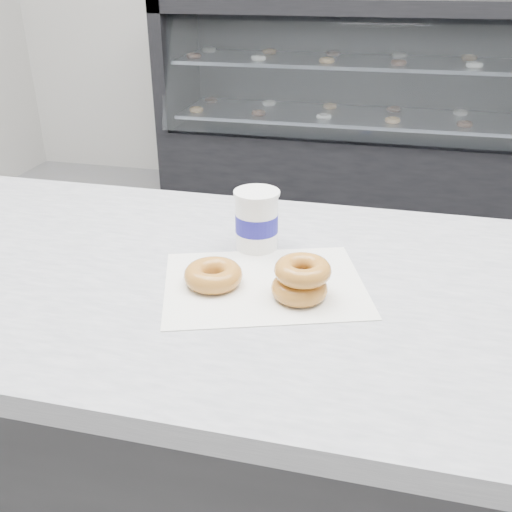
{
  "coord_description": "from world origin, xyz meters",
  "views": [
    {
      "loc": [
        0.2,
        -1.46,
        1.38
      ],
      "look_at": [
        -0.0,
        -0.61,
        0.95
      ],
      "focal_mm": 40.0,
      "sensor_mm": 36.0,
      "label": 1
    }
  ],
  "objects_px": {
    "display_case": "(359,130)",
    "counter": "(259,462)",
    "coffee_cup": "(257,219)",
    "donut_single": "(213,275)",
    "donut_stack": "(301,279)"
  },
  "relations": [
    {
      "from": "counter",
      "to": "donut_stack",
      "type": "bearing_deg",
      "value": -32.57
    },
    {
      "from": "coffee_cup",
      "to": "donut_stack",
      "type": "bearing_deg",
      "value": -39.24
    },
    {
      "from": "counter",
      "to": "coffee_cup",
      "type": "height_order",
      "value": "coffee_cup"
    },
    {
      "from": "counter",
      "to": "donut_stack",
      "type": "xyz_separation_m",
      "value": [
        0.08,
        -0.05,
        0.48
      ]
    },
    {
      "from": "counter",
      "to": "coffee_cup",
      "type": "xyz_separation_m",
      "value": [
        -0.03,
        0.12,
        0.51
      ]
    },
    {
      "from": "display_case",
      "to": "donut_single",
      "type": "relative_size",
      "value": 23.78
    },
    {
      "from": "display_case",
      "to": "coffee_cup",
      "type": "relative_size",
      "value": 20.56
    },
    {
      "from": "counter",
      "to": "coffee_cup",
      "type": "distance_m",
      "value": 0.52
    },
    {
      "from": "donut_single",
      "to": "coffee_cup",
      "type": "distance_m",
      "value": 0.17
    },
    {
      "from": "display_case",
      "to": "donut_stack",
      "type": "relative_size",
      "value": 21.0
    },
    {
      "from": "donut_stack",
      "to": "coffee_cup",
      "type": "bearing_deg",
      "value": 124.24
    },
    {
      "from": "display_case",
      "to": "counter",
      "type": "bearing_deg",
      "value": -90.0
    },
    {
      "from": "display_case",
      "to": "coffee_cup",
      "type": "distance_m",
      "value": 2.65
    },
    {
      "from": "display_case",
      "to": "donut_single",
      "type": "bearing_deg",
      "value": -91.46
    },
    {
      "from": "donut_single",
      "to": "display_case",
      "type": "bearing_deg",
      "value": 88.54
    }
  ]
}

